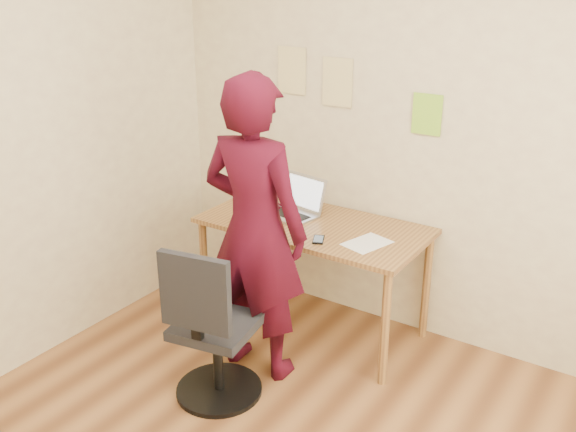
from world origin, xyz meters
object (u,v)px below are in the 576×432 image
Objects in this scene: desk at (313,236)px; laptop at (295,207)px; phone at (318,240)px; office_chair at (211,336)px; person at (255,230)px.

laptop reaches higher than desk.
phone is 0.15× the size of office_chair.
laptop is 1.08m from office_chair.
phone is at bearing -28.65° from laptop.
person is (0.13, -0.61, 0.08)m from laptop.
desk is at bearing -98.55° from person.
laptop reaches higher than office_chair.
desk is 0.58m from person.
desk is 3.73× the size of laptop.
person is at bearing -147.83° from phone.
desk is 0.24m from laptop.
laptop is 0.41× the size of office_chair.
office_chair is (0.12, -1.00, -0.40)m from laptop.
phone is 0.08× the size of person.
office_chair is at bearing -131.89° from phone.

